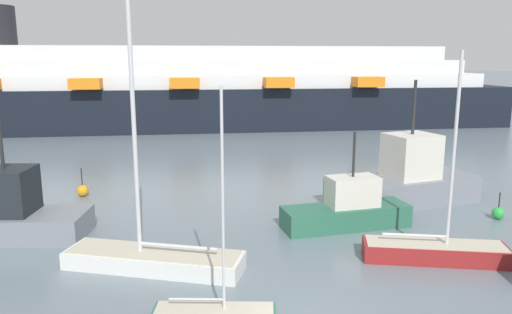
% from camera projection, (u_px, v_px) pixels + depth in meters
% --- Properties ---
extents(sailboat_0, '(6.17, 2.82, 8.88)m').
position_uv_depth(sailboat_0, '(435.00, 250.00, 20.99)').
color(sailboat_0, maroon).
rests_on(sailboat_0, ground_plane).
extents(sailboat_2, '(7.65, 4.12, 11.03)m').
position_uv_depth(sailboat_2, '(153.00, 256.00, 20.21)').
color(sailboat_2, white).
rests_on(sailboat_2, ground_plane).
extents(sailboat_3, '(4.13, 1.49, 7.75)m').
position_uv_depth(sailboat_3, '(215.00, 312.00, 16.11)').
color(sailboat_3, '#2D6B51').
rests_on(sailboat_3, ground_plane).
extents(fishing_boat_0, '(9.52, 5.49, 7.33)m').
position_uv_depth(fishing_boat_0, '(405.00, 181.00, 29.12)').
color(fishing_boat_0, gray).
rests_on(fishing_boat_0, ground_plane).
extents(fishing_boat_1, '(6.80, 2.95, 4.96)m').
position_uv_depth(fishing_boat_1, '(348.00, 209.00, 25.10)').
color(fishing_boat_1, '#2D6B51').
rests_on(fishing_boat_1, ground_plane).
extents(fishing_boat_3, '(8.47, 3.70, 6.31)m').
position_uv_depth(fishing_boat_3, '(2.00, 215.00, 23.68)').
color(fishing_boat_3, gray).
rests_on(fishing_boat_3, ground_plane).
extents(channel_buoy_0, '(0.72, 0.72, 1.80)m').
position_uv_depth(channel_buoy_0, '(83.00, 191.00, 30.83)').
color(channel_buoy_0, orange).
rests_on(channel_buoy_0, ground_plane).
extents(channel_buoy_2, '(0.66, 0.66, 1.48)m').
position_uv_depth(channel_buoy_2, '(498.00, 213.00, 26.47)').
color(channel_buoy_2, green).
rests_on(channel_buoy_2, ground_plane).
extents(cruise_ship, '(91.27, 16.56, 14.46)m').
position_uv_depth(cruise_ship, '(141.00, 91.00, 60.39)').
color(cruise_ship, black).
rests_on(cruise_ship, ground_plane).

